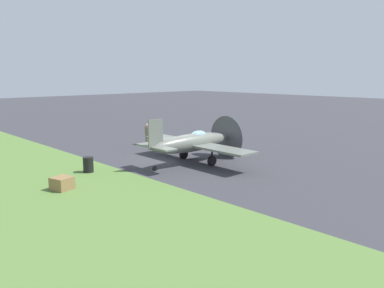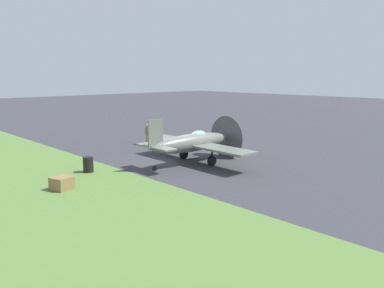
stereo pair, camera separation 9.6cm
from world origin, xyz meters
name	(u,v)px [view 1 (the left image)]	position (x,y,z in m)	size (l,w,h in m)	color
ground_plane	(174,160)	(0.00, 0.00, 0.00)	(160.00, 160.00, 0.00)	#38383D
grass_verge	(31,188)	(0.00, -9.53, 0.00)	(120.00, 11.00, 0.01)	#567A38
airplane_lead	(194,142)	(1.53, 0.38, 1.35)	(8.98, 7.13, 3.22)	slate
ground_crew_chief	(147,134)	(-5.85, 2.19, 0.91)	(0.57, 0.38, 1.73)	#847A5B
fuel_drum	(88,165)	(-0.97, -5.77, 0.45)	(0.60, 0.60, 0.90)	black
supply_crate	(62,183)	(1.28, -8.45, 0.32)	(0.90, 0.90, 0.64)	olive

